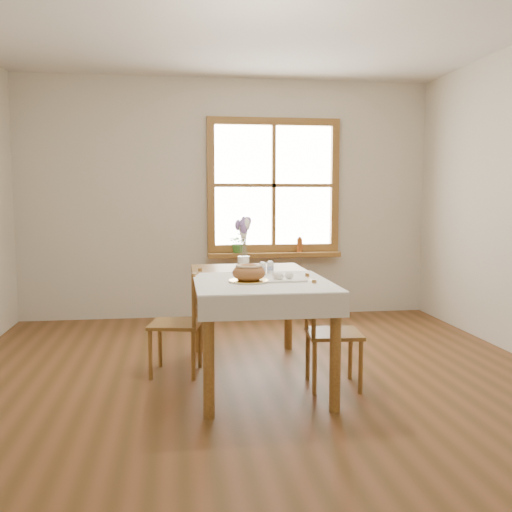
{
  "coord_description": "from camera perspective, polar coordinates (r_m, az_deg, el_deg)",
  "views": [
    {
      "loc": [
        -0.57,
        -3.77,
        1.33
      ],
      "look_at": [
        0.0,
        0.3,
        0.9
      ],
      "focal_mm": 40.0,
      "sensor_mm": 36.0,
      "label": 1
    }
  ],
  "objects": [
    {
      "name": "chair_left",
      "position": [
        4.34,
        -8.05,
        -6.58
      ],
      "size": [
        0.45,
        0.43,
        0.78
      ],
      "primitive_type": null,
      "rotation": [
        0.0,
        0.0,
        -1.77
      ],
      "color": "olive",
      "rests_on": "ground"
    },
    {
      "name": "bread_loaf",
      "position": [
        3.8,
        -0.73,
        -1.51
      ],
      "size": [
        0.22,
        0.22,
        0.12
      ],
      "primitive_type": "ellipsoid",
      "color": "olive",
      "rests_on": "bread_plate"
    },
    {
      "name": "pepper_shaker",
      "position": [
        4.15,
        0.65,
        -1.24
      ],
      "size": [
        0.06,
        0.06,
        0.1
      ],
      "primitive_type": "cylinder",
      "rotation": [
        0.0,
        0.0,
        -0.3
      ],
      "color": "silver",
      "rests_on": "table_linen"
    },
    {
      "name": "bread_plate",
      "position": [
        3.81,
        -0.73,
        -2.52
      ],
      "size": [
        0.28,
        0.28,
        0.01
      ],
      "primitive_type": "cylinder",
      "rotation": [
        0.0,
        0.0,
        -0.09
      ],
      "color": "silver",
      "rests_on": "table_linen"
    },
    {
      "name": "salt_shaker",
      "position": [
        4.22,
        1.45,
        -1.12
      ],
      "size": [
        0.07,
        0.07,
        0.1
      ],
      "primitive_type": "cylinder",
      "rotation": [
        0.0,
        0.0,
        0.34
      ],
      "color": "silver",
      "rests_on": "table_linen"
    },
    {
      "name": "flower_vase",
      "position": [
        4.49,
        -1.25,
        -0.78
      ],
      "size": [
        0.12,
        0.12,
        0.1
      ],
      "primitive_type": "cylinder",
      "rotation": [
        0.0,
        0.0,
        -0.36
      ],
      "color": "silver",
      "rests_on": "dining_table"
    },
    {
      "name": "eggs",
      "position": [
        3.9,
        2.65,
        -1.88
      ],
      "size": [
        0.23,
        0.21,
        0.05
      ],
      "primitive_type": null,
      "rotation": [
        0.0,
        0.0,
        0.05
      ],
      "color": "white",
      "rests_on": "egg_napkin"
    },
    {
      "name": "lavender_bouquet",
      "position": [
        4.47,
        -1.26,
        1.81
      ],
      "size": [
        0.16,
        0.16,
        0.31
      ],
      "primitive_type": null,
      "color": "#6F5393",
      "rests_on": "flower_vase"
    },
    {
      "name": "potted_plant",
      "position": [
        6.23,
        -1.77,
        1.1
      ],
      "size": [
        0.2,
        0.22,
        0.17
      ],
      "primitive_type": "imported",
      "rotation": [
        0.0,
        0.0,
        -0.01
      ],
      "color": "#37722D",
      "rests_on": "window_sill"
    },
    {
      "name": "table_linen",
      "position": [
        3.85,
        0.63,
        -2.62
      ],
      "size": [
        0.91,
        0.99,
        0.01
      ],
      "primitive_type": "cube",
      "color": "white",
      "rests_on": "dining_table"
    },
    {
      "name": "window_sill",
      "position": [
        6.29,
        1.84,
        0.14
      ],
      "size": [
        1.46,
        0.2,
        0.05
      ],
      "color": "olive",
      "rests_on": "ground"
    },
    {
      "name": "window",
      "position": [
        6.33,
        1.76,
        7.07
      ],
      "size": [
        1.46,
        0.08,
        1.46
      ],
      "color": "olive",
      "rests_on": "ground"
    },
    {
      "name": "dining_table",
      "position": [
        4.16,
        0.0,
        -3.22
      ],
      "size": [
        0.9,
        1.6,
        0.75
      ],
      "color": "olive",
      "rests_on": "ground"
    },
    {
      "name": "amber_bottle",
      "position": [
        6.34,
        4.39,
        1.18
      ],
      "size": [
        0.07,
        0.07,
        0.17
      ],
      "primitive_type": "cylinder",
      "rotation": [
        0.0,
        0.0,
        -0.18
      ],
      "color": "#95481B",
      "rests_on": "window_sill"
    },
    {
      "name": "ground",
      "position": [
        4.04,
        0.61,
        -13.27
      ],
      "size": [
        5.0,
        5.0,
        0.0
      ],
      "primitive_type": "plane",
      "color": "brown",
      "rests_on": "ground"
    },
    {
      "name": "room_walls",
      "position": [
        3.83,
        0.64,
        11.62
      ],
      "size": [
        4.6,
        5.1,
        2.65
      ],
      "color": "beige",
      "rests_on": "ground"
    },
    {
      "name": "chair_right",
      "position": [
        4.04,
        7.77,
        -7.51
      ],
      "size": [
        0.41,
        0.4,
        0.78
      ],
      "primitive_type": null,
      "rotation": [
        0.0,
        0.0,
        1.49
      ],
      "color": "olive",
      "rests_on": "ground"
    },
    {
      "name": "egg_napkin",
      "position": [
        3.9,
        2.65,
        -2.34
      ],
      "size": [
        0.3,
        0.26,
        0.01
      ],
      "primitive_type": "cube",
      "rotation": [
        0.0,
        0.0,
        0.05
      ],
      "color": "white",
      "rests_on": "table_linen"
    }
  ]
}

